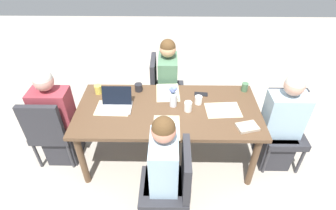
{
  "coord_description": "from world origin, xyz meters",
  "views": [
    {
      "loc": [
        0.03,
        -2.19,
        2.48
      ],
      "look_at": [
        0.0,
        0.0,
        0.79
      ],
      "focal_mm": 28.2,
      "sensor_mm": 36.0,
      "label": 1
    }
  ],
  "objects_px": {
    "person_far_left_far": "(168,87)",
    "coffee_mug_centre_left": "(198,100)",
    "coffee_mug_near_left": "(245,87)",
    "person_near_right_near": "(164,175)",
    "person_head_right_left_mid": "(280,127)",
    "phone_black": "(201,94)",
    "chair_head_left_left_near": "(50,129)",
    "flower_vase": "(173,96)",
    "person_head_left_left_near": "(57,122)",
    "coffee_mug_centre_right": "(139,87)",
    "book_red_cover": "(247,127)",
    "chair_near_right_near": "(172,182)",
    "chair_far_left_far": "(162,86)",
    "laptop_head_left_left_near": "(117,104)",
    "coffee_mug_near_right": "(98,89)",
    "dining_table": "(168,115)",
    "chair_head_right_left_mid": "(283,124)",
    "coffee_mug_far_left": "(188,106)"
  },
  "relations": [
    {
      "from": "person_far_left_far",
      "to": "coffee_mug_centre_left",
      "type": "relative_size",
      "value": 13.3
    },
    {
      "from": "person_far_left_far",
      "to": "coffee_mug_near_left",
      "type": "bearing_deg",
      "value": -24.04
    },
    {
      "from": "person_far_left_far",
      "to": "person_near_right_near",
      "type": "distance_m",
      "value": 1.44
    },
    {
      "from": "person_head_right_left_mid",
      "to": "phone_black",
      "type": "relative_size",
      "value": 7.97
    },
    {
      "from": "chair_head_left_left_near",
      "to": "flower_vase",
      "type": "height_order",
      "value": "flower_vase"
    },
    {
      "from": "person_head_left_left_near",
      "to": "coffee_mug_centre_right",
      "type": "relative_size",
      "value": 13.4
    },
    {
      "from": "person_head_right_left_mid",
      "to": "book_red_cover",
      "type": "xyz_separation_m",
      "value": [
        -0.46,
        -0.25,
        0.23
      ]
    },
    {
      "from": "chair_head_left_left_near",
      "to": "person_near_right_near",
      "type": "height_order",
      "value": "person_near_right_near"
    },
    {
      "from": "person_head_right_left_mid",
      "to": "coffee_mug_near_left",
      "type": "xyz_separation_m",
      "value": [
        -0.35,
        0.39,
        0.27
      ]
    },
    {
      "from": "person_head_left_left_near",
      "to": "coffee_mug_centre_right",
      "type": "distance_m",
      "value": 0.99
    },
    {
      "from": "chair_near_right_near",
      "to": "flower_vase",
      "type": "bearing_deg",
      "value": 89.77
    },
    {
      "from": "chair_far_left_far",
      "to": "chair_near_right_near",
      "type": "xyz_separation_m",
      "value": [
        0.14,
        -1.56,
        0.0
      ]
    },
    {
      "from": "flower_vase",
      "to": "book_red_cover",
      "type": "bearing_deg",
      "value": -25.92
    },
    {
      "from": "laptop_head_left_left_near",
      "to": "flower_vase",
      "type": "bearing_deg",
      "value": 3.3
    },
    {
      "from": "chair_head_left_left_near",
      "to": "coffee_mug_centre_right",
      "type": "height_order",
      "value": "chair_head_left_left_near"
    },
    {
      "from": "laptop_head_left_left_near",
      "to": "book_red_cover",
      "type": "height_order",
      "value": "laptop_head_left_left_near"
    },
    {
      "from": "flower_vase",
      "to": "coffee_mug_near_right",
      "type": "relative_size",
      "value": 2.46
    },
    {
      "from": "person_near_right_near",
      "to": "coffee_mug_centre_left",
      "type": "height_order",
      "value": "person_near_right_near"
    },
    {
      "from": "chair_near_right_near",
      "to": "book_red_cover",
      "type": "distance_m",
      "value": 0.9
    },
    {
      "from": "coffee_mug_centre_left",
      "to": "flower_vase",
      "type": "bearing_deg",
      "value": -171.98
    },
    {
      "from": "chair_head_left_left_near",
      "to": "coffee_mug_centre_right",
      "type": "bearing_deg",
      "value": 22.84
    },
    {
      "from": "phone_black",
      "to": "chair_far_left_far",
      "type": "bearing_deg",
      "value": -43.89
    },
    {
      "from": "coffee_mug_near_left",
      "to": "person_head_left_left_near",
      "type": "bearing_deg",
      "value": -170.82
    },
    {
      "from": "chair_head_left_left_near",
      "to": "book_red_cover",
      "type": "relative_size",
      "value": 4.5
    },
    {
      "from": "coffee_mug_near_right",
      "to": "phone_black",
      "type": "height_order",
      "value": "coffee_mug_near_right"
    },
    {
      "from": "laptop_head_left_left_near",
      "to": "book_red_cover",
      "type": "distance_m",
      "value": 1.36
    },
    {
      "from": "person_head_left_left_near",
      "to": "chair_near_right_near",
      "type": "xyz_separation_m",
      "value": [
        1.29,
        -0.76,
        -0.03
      ]
    },
    {
      "from": "person_near_right_near",
      "to": "coffee_mug_near_left",
      "type": "height_order",
      "value": "person_near_right_near"
    },
    {
      "from": "dining_table",
      "to": "person_near_right_near",
      "type": "relative_size",
      "value": 1.63
    },
    {
      "from": "laptop_head_left_left_near",
      "to": "person_near_right_near",
      "type": "bearing_deg",
      "value": -53.94
    },
    {
      "from": "chair_near_right_near",
      "to": "chair_head_right_left_mid",
      "type": "bearing_deg",
      "value": 32.45
    },
    {
      "from": "chair_head_right_left_mid",
      "to": "coffee_mug_centre_left",
      "type": "bearing_deg",
      "value": 176.4
    },
    {
      "from": "dining_table",
      "to": "chair_head_left_left_near",
      "type": "xyz_separation_m",
      "value": [
        -1.3,
        -0.07,
        -0.16
      ]
    },
    {
      "from": "flower_vase",
      "to": "coffee_mug_near_right",
      "type": "xyz_separation_m",
      "value": [
        -0.85,
        0.22,
        -0.08
      ]
    },
    {
      "from": "person_head_right_left_mid",
      "to": "book_red_cover",
      "type": "height_order",
      "value": "person_head_right_left_mid"
    },
    {
      "from": "coffee_mug_far_left",
      "to": "phone_black",
      "type": "distance_m",
      "value": 0.34
    },
    {
      "from": "chair_head_right_left_mid",
      "to": "chair_near_right_near",
      "type": "height_order",
      "value": "same"
    },
    {
      "from": "coffee_mug_near_right",
      "to": "coffee_mug_centre_left",
      "type": "height_order",
      "value": "coffee_mug_near_right"
    },
    {
      "from": "coffee_mug_far_left",
      "to": "chair_head_right_left_mid",
      "type": "bearing_deg",
      "value": 3.45
    },
    {
      "from": "chair_far_left_far",
      "to": "coffee_mug_centre_right",
      "type": "distance_m",
      "value": 0.61
    },
    {
      "from": "dining_table",
      "to": "coffee_mug_far_left",
      "type": "distance_m",
      "value": 0.25
    },
    {
      "from": "person_head_right_left_mid",
      "to": "coffee_mug_centre_right",
      "type": "distance_m",
      "value": 1.64
    },
    {
      "from": "book_red_cover",
      "to": "laptop_head_left_left_near",
      "type": "bearing_deg",
      "value": 151.66
    },
    {
      "from": "chair_far_left_far",
      "to": "chair_near_right_near",
      "type": "bearing_deg",
      "value": -84.94
    },
    {
      "from": "coffee_mug_near_left",
      "to": "book_red_cover",
      "type": "height_order",
      "value": "coffee_mug_near_left"
    },
    {
      "from": "chair_near_right_near",
      "to": "coffee_mug_centre_right",
      "type": "relative_size",
      "value": 10.09
    },
    {
      "from": "coffee_mug_centre_right",
      "to": "person_head_left_left_near",
      "type": "bearing_deg",
      "value": -159.9
    },
    {
      "from": "chair_far_left_far",
      "to": "laptop_head_left_left_near",
      "type": "relative_size",
      "value": 2.81
    },
    {
      "from": "dining_table",
      "to": "person_near_right_near",
      "type": "distance_m",
      "value": 0.7
    },
    {
      "from": "book_red_cover",
      "to": "coffee_mug_near_right",
      "type": "bearing_deg",
      "value": 145.17
    }
  ]
}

